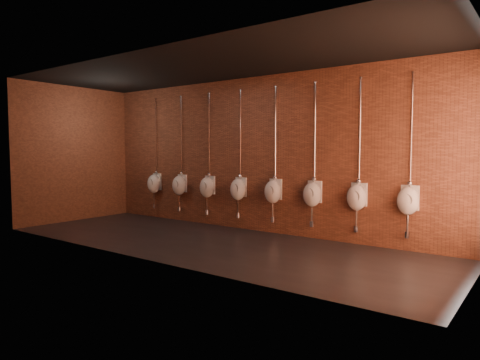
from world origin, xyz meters
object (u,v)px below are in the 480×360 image
object	(u,v)px
urinal_0	(154,183)
urinal_3	(238,188)
urinal_5	(312,193)
urinal_2	(207,186)
urinal_7	(408,200)
urinal_6	(357,196)
urinal_1	(179,185)
urinal_4	(273,191)

from	to	relation	value
urinal_0	urinal_3	xyz separation A→B (m)	(2.61, 0.00, 0.00)
urinal_0	urinal_5	size ratio (longest dim) A/B	1.00
urinal_2	urinal_3	xyz separation A→B (m)	(0.87, 0.00, 0.00)
urinal_7	urinal_0	bearing A→B (deg)	180.00
urinal_5	urinal_6	xyz separation A→B (m)	(0.87, 0.00, 0.00)
urinal_1	urinal_2	xyz separation A→B (m)	(0.87, 0.00, 0.00)
urinal_0	urinal_3	bearing A→B (deg)	0.00
urinal_0	urinal_2	world-z (taller)	same
urinal_2	urinal_5	world-z (taller)	same
urinal_2	urinal_5	xyz separation A→B (m)	(2.61, 0.00, 0.00)
urinal_0	urinal_3	world-z (taller)	same
urinal_6	urinal_4	bearing A→B (deg)	180.00
urinal_1	urinal_7	distance (m)	5.22
urinal_0	urinal_7	distance (m)	6.09
urinal_1	urinal_2	size ratio (longest dim) A/B	1.00
urinal_1	urinal_2	distance (m)	0.87
urinal_2	urinal_6	xyz separation A→B (m)	(3.48, 0.00, 0.00)
urinal_2	urinal_6	distance (m)	3.48
urinal_2	urinal_7	xyz separation A→B (m)	(4.35, 0.00, 0.00)
urinal_5	urinal_7	distance (m)	1.74
urinal_0	urinal_6	distance (m)	5.22
urinal_0	urinal_1	xyz separation A→B (m)	(0.87, 0.00, 0.00)
urinal_0	urinal_1	bearing A→B (deg)	0.00
urinal_3	urinal_6	size ratio (longest dim) A/B	1.00
urinal_1	urinal_5	distance (m)	3.48
urinal_7	urinal_3	bearing A→B (deg)	180.00
urinal_6	urinal_2	bearing A→B (deg)	180.00
urinal_0	urinal_7	bearing A→B (deg)	0.00
urinal_2	urinal_4	distance (m)	1.74
urinal_3	urinal_7	world-z (taller)	same
urinal_0	urinal_4	distance (m)	3.48
urinal_2	urinal_7	world-z (taller)	same
urinal_3	urinal_7	distance (m)	3.48
urinal_4	urinal_5	world-z (taller)	same
urinal_0	urinal_1	distance (m)	0.87
urinal_5	urinal_1	bearing A→B (deg)	180.00
urinal_2	urinal_4	world-z (taller)	same
urinal_4	urinal_6	size ratio (longest dim) A/B	1.00
urinal_0	urinal_1	size ratio (longest dim) A/B	1.00
urinal_1	urinal_7	size ratio (longest dim) A/B	1.00
urinal_2	urinal_6	world-z (taller)	same
urinal_0	urinal_6	xyz separation A→B (m)	(5.22, 0.00, 0.00)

